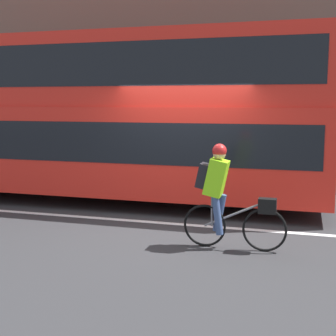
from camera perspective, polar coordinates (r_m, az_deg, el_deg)
ground_plane at (r=8.63m, az=1.33°, el=-6.61°), size 80.00×80.00×0.00m
road_center_line at (r=8.48m, az=1.07°, el=-6.83°), size 50.00×0.14×0.01m
sidewalk_curb at (r=12.94m, az=6.53°, el=-1.34°), size 60.00×1.72×0.16m
building_facade at (r=13.81m, az=7.49°, el=13.12°), size 60.00×0.30×6.83m
bus at (r=10.75m, az=-11.10°, el=6.82°), size 10.96×2.51×3.55m
cyclist_on_bike at (r=7.00m, az=6.78°, el=-2.96°), size 1.55×0.32×1.58m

